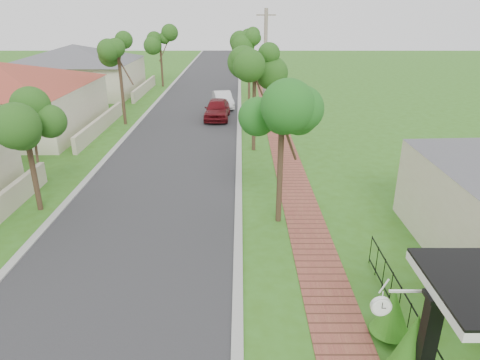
% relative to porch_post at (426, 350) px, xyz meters
% --- Properties ---
extents(ground, '(160.00, 160.00, 0.00)m').
position_rel_porch_post_xyz_m(ground, '(-4.55, 1.00, -1.12)').
color(ground, '#346317').
rests_on(ground, ground).
extents(road, '(7.00, 120.00, 0.02)m').
position_rel_porch_post_xyz_m(road, '(-7.55, 21.00, -1.12)').
color(road, '#28282B').
rests_on(road, ground).
extents(kerb_right, '(0.30, 120.00, 0.10)m').
position_rel_porch_post_xyz_m(kerb_right, '(-3.90, 21.00, -1.12)').
color(kerb_right, '#9E9E99').
rests_on(kerb_right, ground).
extents(kerb_left, '(0.30, 120.00, 0.10)m').
position_rel_porch_post_xyz_m(kerb_left, '(-11.20, 21.00, -1.12)').
color(kerb_left, '#9E9E99').
rests_on(kerb_left, ground).
extents(sidewalk, '(1.50, 120.00, 0.03)m').
position_rel_porch_post_xyz_m(sidewalk, '(-1.30, 21.00, -1.12)').
color(sidewalk, brown).
rests_on(sidewalk, ground).
extents(porch_post, '(0.48, 0.48, 2.52)m').
position_rel_porch_post_xyz_m(porch_post, '(0.00, 0.00, 0.00)').
color(porch_post, black).
rests_on(porch_post, ground).
extents(picket_fence, '(0.03, 8.02, 1.00)m').
position_rel_porch_post_xyz_m(picket_fence, '(0.35, 1.00, -0.59)').
color(picket_fence, black).
rests_on(picket_fence, ground).
extents(street_trees, '(10.70, 37.65, 5.89)m').
position_rel_porch_post_xyz_m(street_trees, '(-7.42, 27.84, 3.42)').
color(street_trees, '#382619').
rests_on(street_trees, ground).
extents(hedge_row, '(0.89, 3.47, 1.96)m').
position_rel_porch_post_xyz_m(hedge_row, '(-0.10, 0.32, -0.30)').
color(hedge_row, '#1F5A12').
rests_on(hedge_row, ground).
extents(far_house_red, '(15.56, 15.56, 4.60)m').
position_rel_porch_post_xyz_m(far_house_red, '(-19.52, 21.00, 1.22)').
color(far_house_red, beige).
rests_on(far_house_red, ground).
extents(far_house_grey, '(15.56, 15.56, 4.60)m').
position_rel_porch_post_xyz_m(far_house_grey, '(-19.52, 35.00, 1.22)').
color(far_house_grey, beige).
rests_on(far_house_grey, ground).
extents(parked_car_red, '(1.90, 4.41, 1.48)m').
position_rel_porch_post_xyz_m(parked_car_red, '(-5.54, 24.54, -0.38)').
color(parked_car_red, '#5E0E14').
rests_on(parked_car_red, ground).
extents(parked_car_white, '(2.08, 4.12, 1.30)m').
position_rel_porch_post_xyz_m(parked_car_white, '(-5.28, 28.53, -0.47)').
color(parked_car_white, silver).
rests_on(parked_car_white, ground).
extents(near_tree, '(2.03, 2.03, 5.21)m').
position_rel_porch_post_xyz_m(near_tree, '(-2.35, 8.00, 3.02)').
color(near_tree, '#382619').
rests_on(near_tree, ground).
extents(utility_pole, '(1.20, 0.24, 7.72)m').
position_rel_porch_post_xyz_m(utility_pole, '(-2.25, 21.00, 2.80)').
color(utility_pole, gray).
rests_on(utility_pole, ground).
extents(station_clock, '(1.07, 0.13, 0.62)m').
position_rel_porch_post_xyz_m(station_clock, '(-0.86, 0.40, 0.83)').
color(station_clock, white).
rests_on(station_clock, ground).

